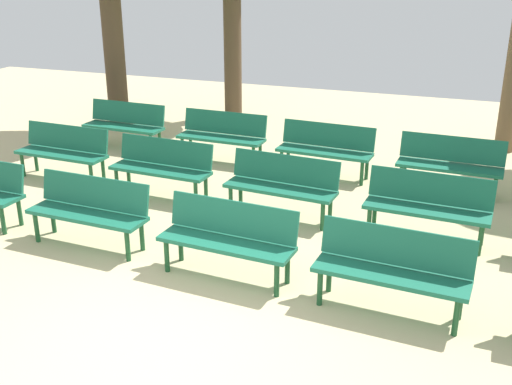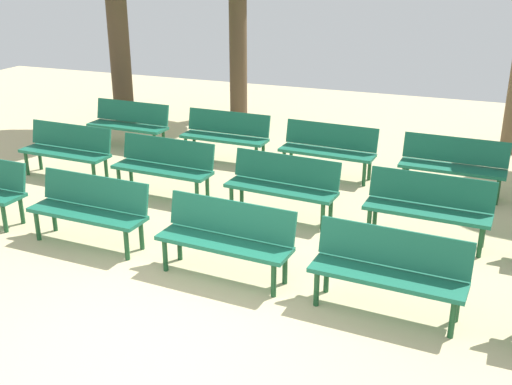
# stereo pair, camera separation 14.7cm
# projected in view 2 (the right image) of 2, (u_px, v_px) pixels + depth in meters

# --- Properties ---
(ground_plane) EXTENTS (24.69, 24.69, 0.00)m
(ground_plane) POSITION_uv_depth(u_px,v_px,m) (149.00, 343.00, 5.99)
(ground_plane) COLOR #CCB789
(bench_r0_c1) EXTENTS (1.62, 0.55, 0.87)m
(bench_r0_c1) POSITION_uv_depth(u_px,v_px,m) (90.00, 206.00, 7.93)
(bench_r0_c1) COLOR #19664C
(bench_r0_c1) RESTS_ON ground_plane
(bench_r0_c2) EXTENTS (1.63, 0.59, 0.87)m
(bench_r0_c2) POSITION_uv_depth(u_px,v_px,m) (227.00, 235.00, 7.12)
(bench_r0_c2) COLOR #19664C
(bench_r0_c2) RESTS_ON ground_plane
(bench_r0_c3) EXTENTS (1.63, 0.59, 0.87)m
(bench_r0_c3) POSITION_uv_depth(u_px,v_px,m) (389.00, 267.00, 6.39)
(bench_r0_c3) COLOR #19664C
(bench_r0_c3) RESTS_ON ground_plane
(bench_r1_c0) EXTENTS (1.62, 0.55, 0.87)m
(bench_r1_c0) POSITION_uv_depth(u_px,v_px,m) (67.00, 148.00, 10.33)
(bench_r1_c0) COLOR #19664C
(bench_r1_c0) RESTS_ON ground_plane
(bench_r1_c1) EXTENTS (1.62, 0.57, 0.87)m
(bench_r1_c1) POSITION_uv_depth(u_px,v_px,m) (164.00, 164.00, 9.54)
(bench_r1_c1) COLOR #19664C
(bench_r1_c1) RESTS_ON ground_plane
(bench_r1_c2) EXTENTS (1.63, 0.61, 0.87)m
(bench_r1_c2) POSITION_uv_depth(u_px,v_px,m) (283.00, 183.00, 8.75)
(bench_r1_c2) COLOR #19664C
(bench_r1_c2) RESTS_ON ground_plane
(bench_r1_c3) EXTENTS (1.62, 0.56, 0.87)m
(bench_r1_c3) POSITION_uv_depth(u_px,v_px,m) (428.00, 204.00, 7.99)
(bench_r1_c3) COLOR #19664C
(bench_r1_c3) RESTS_ON ground_plane
(bench_r2_c0) EXTENTS (1.62, 0.54, 0.87)m
(bench_r2_c0) POSITION_uv_depth(u_px,v_px,m) (129.00, 122.00, 11.93)
(bench_r2_c0) COLOR #19664C
(bench_r2_c0) RESTS_ON ground_plane
(bench_r2_c1) EXTENTS (1.61, 0.53, 0.87)m
(bench_r2_c1) POSITION_uv_depth(u_px,v_px,m) (226.00, 133.00, 11.17)
(bench_r2_c1) COLOR #19664C
(bench_r2_c1) RESTS_ON ground_plane
(bench_r2_c2) EXTENTS (1.63, 0.58, 0.87)m
(bench_r2_c2) POSITION_uv_depth(u_px,v_px,m) (328.00, 147.00, 10.37)
(bench_r2_c2) COLOR #19664C
(bench_r2_c2) RESTS_ON ground_plane
(bench_r2_c3) EXTENTS (1.62, 0.55, 0.87)m
(bench_r2_c3) POSITION_uv_depth(u_px,v_px,m) (453.00, 162.00, 9.60)
(bench_r2_c3) COLOR #19664C
(bench_r2_c3) RESTS_ON ground_plane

